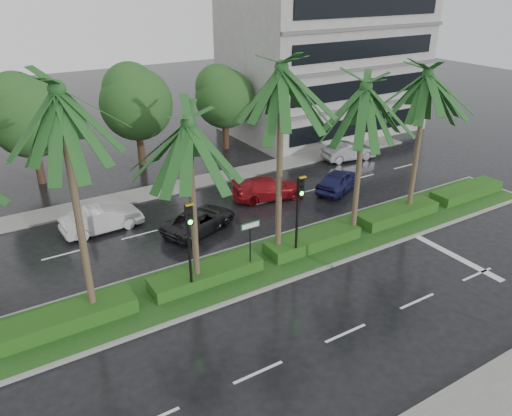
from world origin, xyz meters
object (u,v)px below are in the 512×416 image
signal_median_left (189,236)px  car_darkgrey (200,220)px  car_grey (349,151)px  car_white (102,219)px  street_sign (250,235)px  car_blue (339,180)px  car_red (268,188)px

signal_median_left → car_darkgrey: (3.00, 5.50, -2.38)m
signal_median_left → car_grey: 20.26m
car_white → signal_median_left: bearing=-172.6°
street_sign → car_darkgrey: 5.53m
car_white → car_blue: (14.50, -2.44, -0.01)m
street_sign → car_darkgrey: (0.00, 5.32, -1.51)m
signal_median_left → street_sign: 3.13m
street_sign → car_grey: street_sign is taller
signal_median_left → car_grey: (17.50, 9.94, -2.33)m
car_red → car_grey: bearing=-60.5°
car_white → car_darkgrey: 5.27m
car_darkgrey → car_blue: 10.00m
street_sign → car_grey: (14.50, 9.76, -1.46)m
signal_median_left → car_red: 11.34m
street_sign → car_white: 9.34m
signal_median_left → car_blue: (13.00, 5.79, -2.30)m
street_sign → car_red: bearing=51.7°
street_sign → car_white: (-4.50, 8.05, -1.42)m
street_sign → car_red: (5.50, 6.95, -1.47)m
car_darkgrey → car_blue: size_ratio=1.08×
car_blue → car_grey: size_ratio=1.01×
car_blue → car_darkgrey: bearing=67.0°
car_darkgrey → car_red: car_red is taller
car_white → car_grey: (19.00, 1.71, -0.04)m
car_white → car_blue: car_white is taller
car_red → street_sign: bearing=153.8°
car_darkgrey → car_grey: car_grey is taller
car_white → car_red: 10.06m
car_grey → car_red: bearing=116.0°
street_sign → car_grey: bearing=34.0°
car_blue → signal_median_left: bearing=89.4°
car_red → car_blue: (4.50, -1.34, 0.04)m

